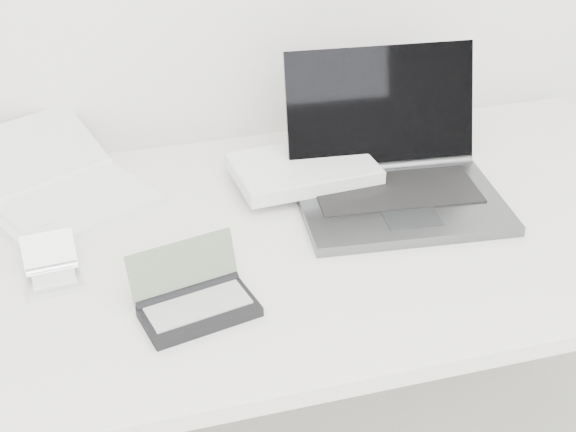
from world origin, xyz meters
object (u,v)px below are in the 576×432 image
object	(u,v)px
netbook_open_white	(60,190)
palmtop_charcoal	(195,300)
desk	(298,251)
laptop_large	(365,173)

from	to	relation	value
netbook_open_white	palmtop_charcoal	xyz separation A→B (m)	(0.19, -0.40, -0.00)
netbook_open_white	palmtop_charcoal	size ratio (longest dim) A/B	2.22
desk	laptop_large	xyz separation A→B (m)	(0.17, 0.10, 0.09)
netbook_open_white	laptop_large	bearing A→B (deg)	-38.94
desk	netbook_open_white	distance (m)	0.48
palmtop_charcoal	netbook_open_white	bearing A→B (deg)	103.07
desk	palmtop_charcoal	xyz separation A→B (m)	(-0.22, -0.18, 0.07)
desk	netbook_open_white	size ratio (longest dim) A/B	3.59
laptop_large	palmtop_charcoal	distance (m)	0.48
palmtop_charcoal	desk	bearing A→B (deg)	26.37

